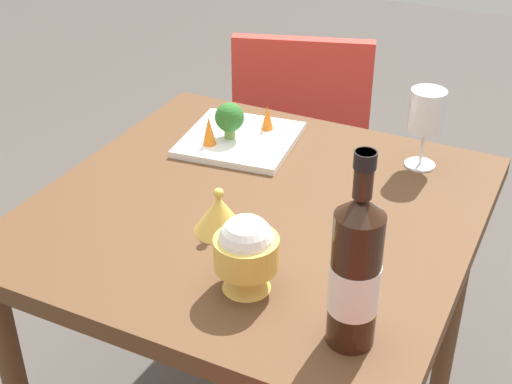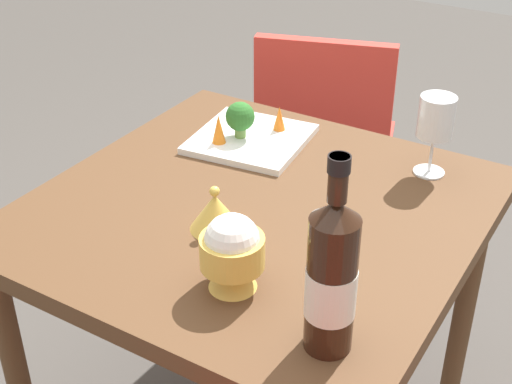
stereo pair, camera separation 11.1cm
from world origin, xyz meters
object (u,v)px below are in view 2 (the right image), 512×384
wine_glass (436,119)px  broccoli_floret (240,117)px  rice_bowl_lid (215,212)px  rice_bowl (232,251)px  serving_plate (251,139)px  wine_bottle (332,277)px  chair_by_wall (325,133)px  carrot_garnish_right (219,129)px  carrot_garnish_left (279,118)px

wine_glass → broccoli_floret: size_ratio=2.09×
rice_bowl_lid → rice_bowl: bearing=43.2°
serving_plate → rice_bowl: bearing=28.4°
wine_bottle → serving_plate: size_ratio=1.19×
wine_bottle → broccoli_floret: size_ratio=3.85×
wine_glass → broccoli_floret: wine_glass is taller
chair_by_wall → wine_glass: wine_glass is taller
wine_glass → carrot_garnish_right: bearing=-72.6°
rice_bowl → carrot_garnish_right: (-0.41, -0.30, -0.02)m
serving_plate → carrot_garnish_left: bearing=148.4°
wine_bottle → carrot_garnish_right: (-0.46, -0.50, -0.08)m
carrot_garnish_left → rice_bowl: bearing=21.9°
serving_plate → carrot_garnish_left: 0.09m
wine_glass → carrot_garnish_right: wine_glass is taller
rice_bowl → serving_plate: bearing=-151.6°
wine_glass → rice_bowl: 0.58m
chair_by_wall → rice_bowl_lid: chair_by_wall is taller
wine_glass → serving_plate: bearing=-79.3°
wine_glass → carrot_garnish_left: wine_glass is taller
rice_bowl → wine_glass: bearing=164.8°
wine_glass → serving_plate: (0.08, -0.41, -0.12)m
chair_by_wall → rice_bowl_lid: (0.87, 0.19, 0.25)m
rice_bowl → rice_bowl_lid: size_ratio=1.42×
wine_bottle → rice_bowl_lid: size_ratio=3.30×
rice_bowl → broccoli_floret: size_ratio=1.65×
rice_bowl → serving_plate: rice_bowl is taller
rice_bowl_lid → carrot_garnish_right: (-0.28, -0.18, 0.01)m
wine_glass → rice_bowl: size_ratio=1.26×
rice_bowl → carrot_garnish_left: rice_bowl is taller
carrot_garnish_right → rice_bowl: bearing=36.4°
serving_plate → broccoli_floret: 0.06m
wine_glass → carrot_garnish_left: (0.01, -0.37, -0.08)m
wine_bottle → serving_plate: bearing=-138.6°
wine_bottle → serving_plate: 0.71m
rice_bowl → carrot_garnish_left: (-0.54, -0.22, -0.03)m
rice_bowl → rice_bowl_lid: 0.19m
rice_bowl → rice_bowl_lid: bearing=-136.8°
chair_by_wall → broccoli_floret: chair_by_wall is taller
wine_glass → carrot_garnish_right: size_ratio=2.60×
rice_bowl → carrot_garnish_right: size_ratio=2.06×
carrot_garnish_right → wine_bottle: bearing=47.9°
wine_glass → carrot_garnish_left: bearing=-88.1°
wine_bottle → rice_bowl_lid: wine_bottle is taller
wine_bottle → rice_bowl: (-0.04, -0.20, -0.06)m
wine_bottle → wine_glass: 0.60m
serving_plate → broccoli_floret: (0.01, -0.02, 0.06)m
broccoli_floret → chair_by_wall: bearing=-175.9°
wine_bottle → rice_bowl_lid: 0.38m
rice_bowl → carrot_garnish_right: 0.51m
rice_bowl_lid → broccoli_floret: 0.36m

